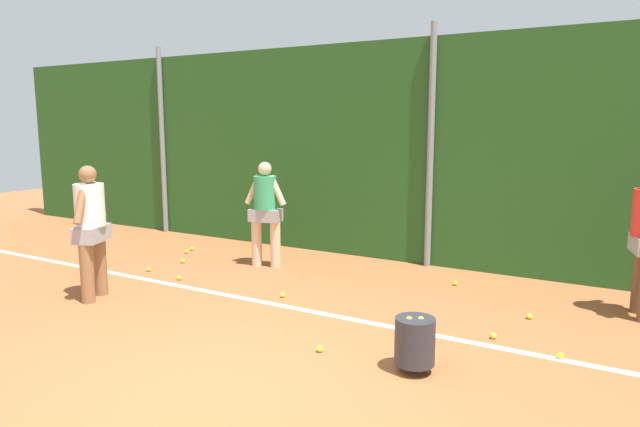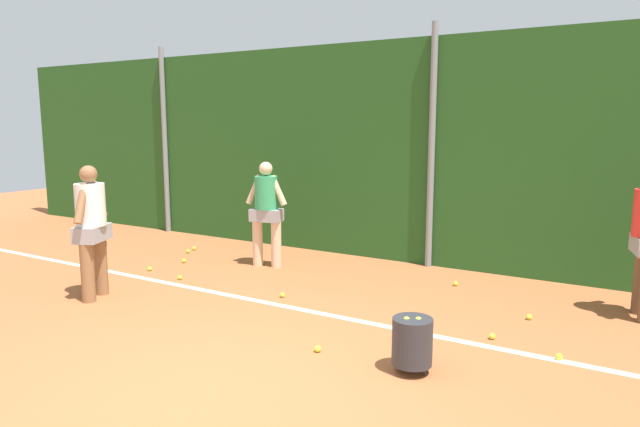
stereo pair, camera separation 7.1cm
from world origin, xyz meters
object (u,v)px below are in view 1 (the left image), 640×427
Objects in this scene: tennis_ball_1 at (283,295)px; tennis_ball_3 at (529,316)px; player_foreground_near at (91,225)px; tennis_ball_13 at (186,252)px; ball_hopper at (415,341)px; tennis_ball_7 at (493,336)px; tennis_ball_8 at (192,249)px; tennis_ball_4 at (179,278)px; tennis_ball_12 at (320,349)px; tennis_ball_11 at (560,356)px; tennis_ball_10 at (455,283)px; tennis_ball_0 at (149,269)px; player_midcourt at (265,208)px; tennis_ball_5 at (183,261)px.

tennis_ball_3 is (2.87, 0.75, 0.00)m from tennis_ball_1.
player_foreground_near is 25.53× the size of tennis_ball_13.
tennis_ball_3 is at bearing 14.67° from tennis_ball_1.
ball_hopper is 7.78× the size of tennis_ball_13.
tennis_ball_7 is 1.00× the size of tennis_ball_13.
tennis_ball_3 is 1.00× the size of tennis_ball_8.
ball_hopper is at bearing -16.25° from tennis_ball_4.
tennis_ball_3 and tennis_ball_12 have the same top height.
tennis_ball_11 is 1.00× the size of tennis_ball_13.
ball_hopper is 2.92m from tennis_ball_10.
tennis_ball_3 is at bearing 7.41° from tennis_ball_0.
ball_hopper is 7.78× the size of tennis_ball_4.
tennis_ball_0 and tennis_ball_10 have the same top height.
tennis_ball_0 is 1.00× the size of tennis_ball_4.
tennis_ball_0 is at bearing -73.22° from tennis_ball_8.
player_midcourt is 24.51× the size of tennis_ball_11.
player_foreground_near is 2.60m from player_midcourt.
tennis_ball_3 is 1.11m from tennis_ball_11.
tennis_ball_8 is (-0.85, 2.68, -0.91)m from player_foreground_near.
tennis_ball_12 is at bearing -33.07° from tennis_ball_8.
tennis_ball_5 is 1.00× the size of tennis_ball_13.
player_foreground_near is 1.51m from tennis_ball_4.
player_foreground_near reaches higher than tennis_ball_13.
player_midcourt is 24.51× the size of tennis_ball_3.
player_foreground_near reaches higher than tennis_ball_12.
tennis_ball_12 is at bearing -19.42° from tennis_ball_0.
tennis_ball_8 and tennis_ball_13 have the same top height.
player_midcourt is 24.51× the size of tennis_ball_5.
tennis_ball_5 is at bearing -56.62° from tennis_ball_8.
ball_hopper is 5.79m from tennis_ball_8.
tennis_ball_7 is at bearing 70.31° from ball_hopper.
tennis_ball_8 and tennis_ball_12 have the same top height.
tennis_ball_3 is 1.00× the size of tennis_ball_12.
tennis_ball_0 is at bearing 178.67° from tennis_ball_1.
tennis_ball_10 and tennis_ball_11 have the same top height.
tennis_ball_11 is 1.00× the size of tennis_ball_12.
tennis_ball_0 and tennis_ball_4 have the same top height.
tennis_ball_5 is (-2.38, 0.69, 0.00)m from tennis_ball_1.
tennis_ball_7 is 1.82m from tennis_ball_12.
tennis_ball_0 and tennis_ball_12 have the same top height.
player_midcourt is at bearing 144.23° from ball_hopper.
player_midcourt is 1.97m from tennis_ball_0.
tennis_ball_1 is at bearing 175.52° from tennis_ball_11.
tennis_ball_4 and tennis_ball_12 have the same top height.
tennis_ball_0 is at bearing 176.86° from tennis_ball_11.
tennis_ball_7 is 1.00× the size of tennis_ball_12.
tennis_ball_5 is (-1.26, -0.51, -0.88)m from player_midcourt.
tennis_ball_4 is 1.00× the size of tennis_ball_12.
tennis_ball_4 is 4.38m from tennis_ball_7.
tennis_ball_8 is at bearing 160.47° from player_midcourt.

